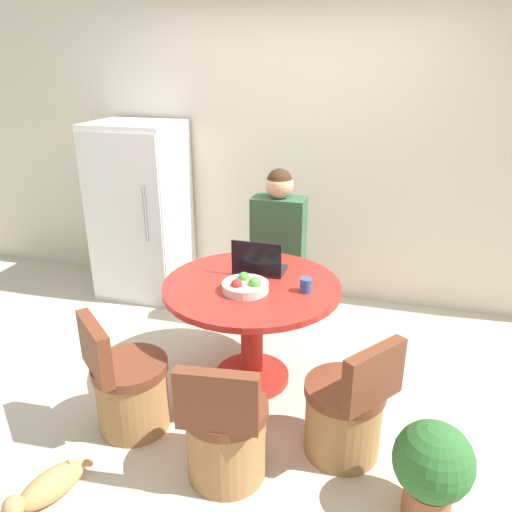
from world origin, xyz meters
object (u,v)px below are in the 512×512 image
object	(u,v)px
chair_near_left_corner	(129,390)
laptop	(259,265)
refrigerator	(141,211)
person_seated	(280,243)
dining_table	(252,310)
potted_plant	(432,467)
chair_near_camera	(225,435)
fruit_bowl	(245,286)
chair_near_right_corner	(346,414)
cat	(49,486)

from	to	relation	value
chair_near_left_corner	laptop	bearing A→B (deg)	-83.14
refrigerator	person_seated	xyz separation A→B (m)	(1.36, -0.31, -0.06)
refrigerator	dining_table	world-z (taller)	refrigerator
laptop	potted_plant	xyz separation A→B (m)	(1.12, -1.00, -0.49)
chair_near_camera	fruit_bowl	size ratio (longest dim) A/B	2.60
refrigerator	chair_near_right_corner	bearing A→B (deg)	-38.34
chair_near_right_corner	cat	size ratio (longest dim) A/B	1.65
chair_near_camera	fruit_bowl	bearing A→B (deg)	-88.45
chair_near_left_corner	chair_near_right_corner	bearing A→B (deg)	-133.02
person_seated	potted_plant	bearing A→B (deg)	124.84
chair_near_camera	person_seated	size ratio (longest dim) A/B	0.57
refrigerator	chair_near_right_corner	world-z (taller)	refrigerator
chair_near_camera	person_seated	world-z (taller)	person_seated
chair_near_left_corner	fruit_bowl	bearing A→B (deg)	-95.39
refrigerator	cat	distance (m)	2.54
cat	potted_plant	distance (m)	1.87
laptop	cat	xyz separation A→B (m)	(-0.69, -1.43, -0.70)
dining_table	fruit_bowl	world-z (taller)	fruit_bowl
chair_near_left_corner	person_seated	size ratio (longest dim) A/B	0.57
chair_near_left_corner	laptop	distance (m)	1.12
refrigerator	chair_near_left_corner	world-z (taller)	refrigerator
chair_near_camera	chair_near_left_corner	bearing A→B (deg)	-24.04
refrigerator	person_seated	bearing A→B (deg)	-12.95
chair_near_camera	cat	size ratio (longest dim) A/B	1.65
potted_plant	dining_table	bearing A→B (deg)	143.72
refrigerator	potted_plant	distance (m)	3.17
refrigerator	potted_plant	world-z (taller)	refrigerator
chair_near_left_corner	potted_plant	size ratio (longest dim) A/B	1.46
potted_plant	fruit_bowl	bearing A→B (deg)	147.94
chair_near_camera	laptop	xyz separation A→B (m)	(-0.11, 1.03, 0.52)
refrigerator	laptop	distance (m)	1.64
chair_near_camera	potted_plant	world-z (taller)	chair_near_camera
dining_table	person_seated	xyz separation A→B (m)	(-0.01, 0.79, 0.18)
laptop	person_seated	bearing A→B (deg)	-89.69
laptop	potted_plant	distance (m)	1.58
refrigerator	person_seated	size ratio (longest dim) A/B	1.19
chair_near_right_corner	refrigerator	bearing A→B (deg)	-91.38
chair_near_camera	chair_near_left_corner	size ratio (longest dim) A/B	1.00
chair_near_left_corner	person_seated	world-z (taller)	person_seated
fruit_bowl	cat	xyz separation A→B (m)	(-0.68, -1.13, -0.68)
laptop	chair_near_camera	bearing A→B (deg)	96.00
person_seated	cat	world-z (taller)	person_seated
person_seated	laptop	world-z (taller)	person_seated
chair_near_camera	chair_near_right_corner	distance (m)	0.67
potted_plant	chair_near_camera	bearing A→B (deg)	-178.27
chair_near_camera	chair_near_right_corner	xyz separation A→B (m)	(0.58, 0.33, 0.00)
refrigerator	laptop	world-z (taller)	refrigerator
refrigerator	chair_near_left_corner	bearing A→B (deg)	-65.41
cat	chair_near_camera	bearing A→B (deg)	138.57
refrigerator	fruit_bowl	xyz separation A→B (m)	(1.36, -1.22, -0.02)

